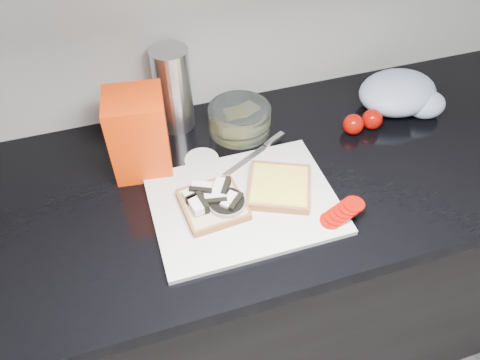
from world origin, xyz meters
name	(u,v)px	position (x,y,z in m)	size (l,w,h in m)	color
base_cabinet	(277,273)	(0.00, 1.20, 0.43)	(3.50, 0.60, 0.86)	black
countertop	(288,172)	(0.00, 1.20, 0.88)	(3.50, 0.64, 0.04)	black
cutting_board	(244,203)	(-0.14, 1.11, 0.91)	(0.40, 0.30, 0.01)	silver
bread_left	(212,203)	(-0.21, 1.12, 0.92)	(0.15, 0.15, 0.04)	beige
bread_right	(279,187)	(-0.06, 1.12, 0.92)	(0.19, 0.19, 0.02)	beige
tomato_slices	(342,212)	(0.04, 1.01, 0.92)	(0.12, 0.07, 0.02)	#990903
knife	(262,148)	(-0.05, 1.26, 0.92)	(0.19, 0.11, 0.01)	silver
seed_tub	(227,206)	(-0.18, 1.10, 0.92)	(0.08, 0.08, 0.04)	#9A9E9F
tub_lid	(202,160)	(-0.19, 1.28, 0.90)	(0.08, 0.08, 0.01)	silver
glass_bowl	(240,119)	(-0.07, 1.37, 0.93)	(0.16, 0.16, 0.07)	silver
bread_bag	(139,134)	(-0.33, 1.30, 1.00)	(0.13, 0.12, 0.20)	#F12604
steel_canister	(173,90)	(-0.22, 1.43, 1.01)	(0.09, 0.09, 0.22)	#B7B7BC
grocery_bag	(402,94)	(0.37, 1.32, 0.95)	(0.23, 0.20, 0.09)	#AAB5D1
whole_tomatoes	(363,122)	(0.23, 1.27, 0.93)	(0.11, 0.06, 0.05)	#990903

